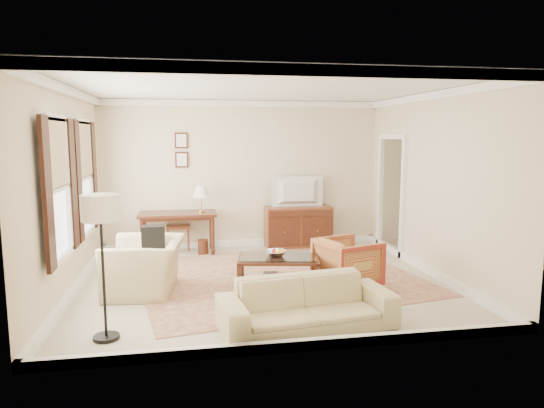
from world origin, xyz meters
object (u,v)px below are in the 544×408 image
object	(u,v)px
coffee_table	(278,264)
striped_armchair	(348,261)
sofa	(307,296)
sideboard	(298,227)
writing_desk	(178,218)
club_armchair	(145,257)
tv	(299,182)

from	to	relation	value
coffee_table	striped_armchair	xyz separation A→B (m)	(1.01, -0.11, 0.03)
sofa	coffee_table	bearing A→B (deg)	84.52
coffee_table	sideboard	bearing A→B (deg)	71.06
writing_desk	sideboard	world-z (taller)	sideboard
writing_desk	club_armchair	world-z (taller)	club_armchair
sideboard	striped_armchair	world-z (taller)	sideboard
sideboard	sofa	world-z (taller)	sideboard
tv	coffee_table	world-z (taller)	tv
coffee_table	tv	bearing A→B (deg)	70.92
club_armchair	sofa	size ratio (longest dim) A/B	0.58
coffee_table	sofa	xyz separation A→B (m)	(0.05, -1.51, 0.02)
writing_desk	coffee_table	size ratio (longest dim) A/B	1.14
coffee_table	striped_armchair	world-z (taller)	striped_armchair
sideboard	tv	world-z (taller)	tv
striped_armchair	tv	bearing A→B (deg)	-15.12
sideboard	tv	distance (m)	0.90
writing_desk	coffee_table	bearing A→B (deg)	-59.03
writing_desk	striped_armchair	distance (m)	3.57
writing_desk	striped_armchair	bearing A→B (deg)	-45.88
coffee_table	striped_armchair	bearing A→B (deg)	-6.43
coffee_table	sofa	size ratio (longest dim) A/B	0.63
striped_armchair	sofa	size ratio (longest dim) A/B	0.40
sideboard	tv	bearing A→B (deg)	-90.00
sideboard	club_armchair	distance (m)	3.70
coffee_table	club_armchair	bearing A→B (deg)	174.55
sideboard	sofa	size ratio (longest dim) A/B	0.66
club_armchair	sofa	world-z (taller)	club_armchair
striped_armchair	sofa	distance (m)	1.70
coffee_table	striped_armchair	distance (m)	1.02
tv	club_armchair	xyz separation A→B (m)	(-2.79, -2.42, -0.80)
coffee_table	club_armchair	xyz separation A→B (m)	(-1.89, 0.18, 0.13)
tv	sofa	size ratio (longest dim) A/B	0.49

